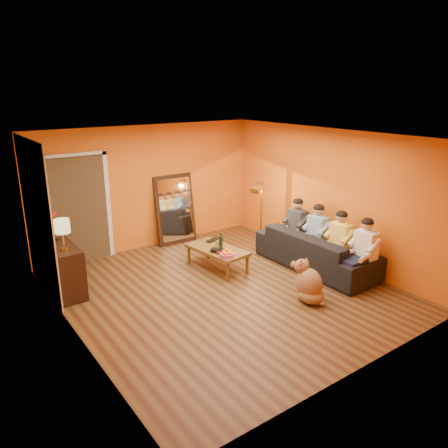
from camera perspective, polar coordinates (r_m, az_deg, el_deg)
room_shell at (r=7.39m, az=-1.62°, el=1.50°), size 5.00×5.50×2.60m
white_accent at (r=7.69m, az=-23.21°, el=0.70°), size 0.02×1.90×2.58m
doorway_recess at (r=9.00m, az=-18.54°, el=1.87°), size 1.06×0.30×2.10m
door_jamb_left at (r=8.75m, az=-21.84°, el=1.08°), size 0.08×0.06×2.20m
door_jamb_right at (r=9.07m, az=-14.89°, el=2.30°), size 0.08×0.06×2.20m
door_header at (r=8.68m, az=-18.98°, el=8.51°), size 1.22×0.06×0.08m
mirror_frame at (r=9.67m, az=-6.41°, el=1.95°), size 0.92×0.27×1.51m
mirror_glass at (r=9.63m, az=-6.29°, el=1.89°), size 0.78×0.21×1.35m
sideboard at (r=7.84m, az=-20.37°, el=-5.46°), size 0.44×1.18×0.85m
table_lamp at (r=7.33m, az=-20.28°, el=-1.34°), size 0.24×0.24×0.51m
sofa at (r=8.52m, az=11.92°, el=-3.34°), size 2.46×0.96×0.72m
coffee_table at (r=8.33m, az=-0.89°, el=-4.54°), size 0.77×1.29×0.42m
floor_lamp at (r=9.13m, az=4.87°, el=0.80°), size 0.37×0.34×1.44m
dog at (r=7.19m, az=11.04°, el=-7.27°), size 0.51×0.68×0.72m
person_far_left at (r=7.95m, az=17.95°, el=-3.46°), size 0.70×0.44×1.22m
person_mid_left at (r=8.26m, az=14.92°, el=-2.39°), size 0.70×0.44×1.22m
person_mid_right at (r=8.59m, az=12.12°, el=-1.40°), size 0.70×0.44×1.22m
person_far_right at (r=8.95m, az=9.54°, el=-0.48°), size 0.70×0.44×1.22m
fruit_bowl at (r=7.83m, az=0.38°, el=-3.74°), size 0.26×0.26×0.16m
wine_bottle at (r=8.19m, az=-0.41°, el=-2.20°), size 0.07×0.07×0.31m
tumbler at (r=8.39m, az=-0.69°, el=-2.50°), size 0.11×0.11×0.09m
laptop at (r=8.62m, az=-1.24°, el=-2.19°), size 0.35×0.26×0.03m
book_lower at (r=8.00m, az=-1.14°, el=-3.78°), size 0.27×0.30×0.02m
book_mid at (r=8.01m, az=-1.12°, el=-3.61°), size 0.18×0.24×0.02m
book_upper at (r=7.98m, az=-1.10°, el=-3.54°), size 0.26×0.27×0.02m
vase at (r=7.90m, az=-21.26°, el=-1.44°), size 0.16×0.16×0.17m
flowers at (r=7.81m, az=-21.50°, el=0.57°), size 0.17×0.17×0.51m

